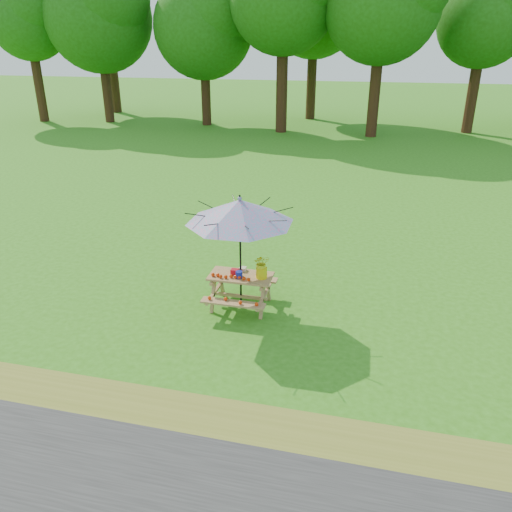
# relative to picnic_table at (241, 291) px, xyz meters

# --- Properties ---
(ground) EXTENTS (120.00, 120.00, 0.00)m
(ground) POSITION_rel_picnic_table_xyz_m (4.75, -0.50, -0.33)
(ground) COLOR #317316
(ground) RESTS_ON ground
(picnic_table) EXTENTS (1.20, 1.32, 0.67)m
(picnic_table) POSITION_rel_picnic_table_xyz_m (0.00, 0.00, 0.00)
(picnic_table) COLOR #9F6747
(picnic_table) RESTS_ON ground
(patio_umbrella) EXTENTS (2.63, 2.63, 2.25)m
(patio_umbrella) POSITION_rel_picnic_table_xyz_m (0.00, 0.00, 1.62)
(patio_umbrella) COLOR black
(patio_umbrella) RESTS_ON ground
(produce_bins) EXTENTS (0.26, 0.45, 0.13)m
(produce_bins) POSITION_rel_picnic_table_xyz_m (-0.05, 0.01, 0.40)
(produce_bins) COLOR red
(produce_bins) RESTS_ON picnic_table
(tomatoes_row) EXTENTS (0.77, 0.13, 0.07)m
(tomatoes_row) POSITION_rel_picnic_table_xyz_m (-0.15, -0.18, 0.38)
(tomatoes_row) COLOR red
(tomatoes_row) RESTS_ON picnic_table
(flower_bucket) EXTENTS (0.35, 0.33, 0.47)m
(flower_bucket) POSITION_rel_picnic_table_xyz_m (0.41, -0.01, 0.59)
(flower_bucket) COLOR yellow
(flower_bucket) RESTS_ON picnic_table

